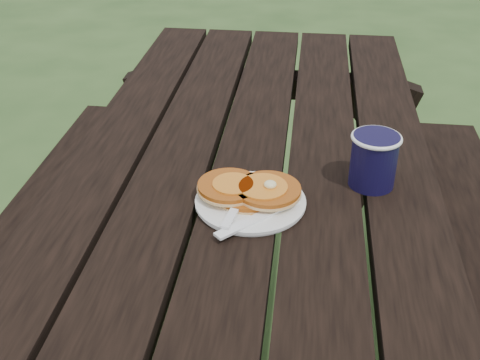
# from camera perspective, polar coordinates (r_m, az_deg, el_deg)

# --- Properties ---
(picnic_table) EXTENTS (1.36, 1.80, 0.75)m
(picnic_table) POSITION_cam_1_polar(r_m,az_deg,el_deg) (1.43, 0.52, -12.51)
(picnic_table) COLOR black
(picnic_table) RESTS_ON ground
(plate) EXTENTS (0.26, 0.26, 0.01)m
(plate) POSITION_cam_1_polar(r_m,az_deg,el_deg) (1.10, 1.00, -2.13)
(plate) COLOR white
(plate) RESTS_ON picnic_table
(pancake_stack) EXTENTS (0.19, 0.12, 0.04)m
(pancake_stack) POSITION_cam_1_polar(r_m,az_deg,el_deg) (1.10, 0.92, -0.95)
(pancake_stack) COLOR #AF5313
(pancake_stack) RESTS_ON plate
(knife) EXTENTS (0.14, 0.14, 0.00)m
(knife) POSITION_cam_1_polar(r_m,az_deg,el_deg) (1.05, 1.77, -3.57)
(knife) COLOR white
(knife) RESTS_ON plate
(fork) EXTENTS (0.06, 0.16, 0.01)m
(fork) POSITION_cam_1_polar(r_m,az_deg,el_deg) (1.05, -0.55, -2.88)
(fork) COLOR white
(fork) RESTS_ON plate
(coffee_cup) EXTENTS (0.09, 0.09, 0.11)m
(coffee_cup) POSITION_cam_1_polar(r_m,az_deg,el_deg) (1.16, 12.59, 2.10)
(coffee_cup) COLOR black
(coffee_cup) RESTS_ON picnic_table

